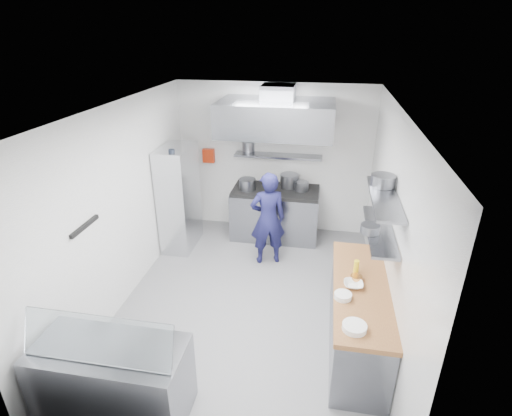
% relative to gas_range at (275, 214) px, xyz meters
% --- Properties ---
extents(floor, '(5.00, 5.00, 0.00)m').
position_rel_gas_range_xyz_m(floor, '(-0.10, -2.10, -0.45)').
color(floor, slate).
rests_on(floor, ground).
extents(ceiling, '(5.00, 5.00, 0.00)m').
position_rel_gas_range_xyz_m(ceiling, '(-0.10, -2.10, 2.35)').
color(ceiling, silver).
rests_on(ceiling, wall_back).
extents(wall_back, '(3.60, 2.80, 0.02)m').
position_rel_gas_range_xyz_m(wall_back, '(-0.10, 0.40, 0.95)').
color(wall_back, white).
rests_on(wall_back, floor).
extents(wall_front, '(3.60, 2.80, 0.02)m').
position_rel_gas_range_xyz_m(wall_front, '(-0.10, -4.60, 0.95)').
color(wall_front, white).
rests_on(wall_front, floor).
extents(wall_left, '(2.80, 5.00, 0.02)m').
position_rel_gas_range_xyz_m(wall_left, '(-1.90, -2.10, 0.95)').
color(wall_left, white).
rests_on(wall_left, floor).
extents(wall_right, '(2.80, 5.00, 0.02)m').
position_rel_gas_range_xyz_m(wall_right, '(1.70, -2.10, 0.95)').
color(wall_right, white).
rests_on(wall_right, floor).
extents(gas_range, '(1.60, 0.80, 0.90)m').
position_rel_gas_range_xyz_m(gas_range, '(0.00, 0.00, 0.00)').
color(gas_range, gray).
rests_on(gas_range, floor).
extents(cooktop, '(1.57, 0.78, 0.06)m').
position_rel_gas_range_xyz_m(cooktop, '(0.00, 0.00, 0.48)').
color(cooktop, black).
rests_on(cooktop, gas_range).
extents(stock_pot_left, '(0.30, 0.30, 0.20)m').
position_rel_gas_range_xyz_m(stock_pot_left, '(-0.51, -0.09, 0.61)').
color(stock_pot_left, slate).
rests_on(stock_pot_left, cooktop).
extents(stock_pot_mid, '(0.34, 0.34, 0.24)m').
position_rel_gas_range_xyz_m(stock_pot_mid, '(0.22, 0.18, 0.63)').
color(stock_pot_mid, slate).
rests_on(stock_pot_mid, cooktop).
extents(stock_pot_right, '(0.26, 0.26, 0.16)m').
position_rel_gas_range_xyz_m(stock_pot_right, '(0.46, 0.04, 0.59)').
color(stock_pot_right, slate).
rests_on(stock_pot_right, cooktop).
extents(over_range_shelf, '(1.60, 0.30, 0.04)m').
position_rel_gas_range_xyz_m(over_range_shelf, '(0.00, 0.24, 1.07)').
color(over_range_shelf, gray).
rests_on(over_range_shelf, wall_back).
extents(shelf_pot_a, '(0.23, 0.23, 0.18)m').
position_rel_gas_range_xyz_m(shelf_pot_a, '(-0.58, 0.41, 1.18)').
color(shelf_pot_a, slate).
rests_on(shelf_pot_a, over_range_shelf).
extents(extractor_hood, '(1.90, 1.15, 0.55)m').
position_rel_gas_range_xyz_m(extractor_hood, '(0.00, -0.18, 1.85)').
color(extractor_hood, gray).
rests_on(extractor_hood, wall_back).
extents(hood_duct, '(0.55, 0.55, 0.24)m').
position_rel_gas_range_xyz_m(hood_duct, '(0.00, 0.05, 2.23)').
color(hood_duct, slate).
rests_on(hood_duct, extractor_hood).
extents(red_firebox, '(0.22, 0.10, 0.26)m').
position_rel_gas_range_xyz_m(red_firebox, '(-1.35, 0.34, 0.97)').
color(red_firebox, red).
rests_on(red_firebox, wall_back).
extents(chef, '(0.68, 0.55, 1.61)m').
position_rel_gas_range_xyz_m(chef, '(-0.01, -0.93, 0.35)').
color(chef, '#161643').
rests_on(chef, floor).
extents(wire_rack, '(0.50, 0.90, 1.85)m').
position_rel_gas_range_xyz_m(wire_rack, '(-1.63, -0.63, 0.48)').
color(wire_rack, silver).
rests_on(wire_rack, floor).
extents(rack_bin_a, '(0.14, 0.18, 0.16)m').
position_rel_gas_range_xyz_m(rack_bin_a, '(-1.63, -0.99, 0.35)').
color(rack_bin_a, white).
rests_on(rack_bin_a, wire_rack).
extents(rack_bin_b, '(0.14, 0.17, 0.16)m').
position_rel_gas_range_xyz_m(rack_bin_b, '(-1.63, -0.72, 0.85)').
color(rack_bin_b, yellow).
rests_on(rack_bin_b, wire_rack).
extents(rack_jar, '(0.10, 0.10, 0.18)m').
position_rel_gas_range_xyz_m(rack_jar, '(-1.58, -0.90, 1.35)').
color(rack_jar, black).
rests_on(rack_jar, wire_rack).
extents(knife_strip, '(0.04, 0.55, 0.05)m').
position_rel_gas_range_xyz_m(knife_strip, '(-1.88, -3.00, 1.10)').
color(knife_strip, black).
rests_on(knife_strip, wall_left).
extents(prep_counter_base, '(0.62, 2.00, 0.84)m').
position_rel_gas_range_xyz_m(prep_counter_base, '(1.38, -2.70, -0.03)').
color(prep_counter_base, gray).
rests_on(prep_counter_base, floor).
extents(prep_counter_top, '(0.65, 2.04, 0.06)m').
position_rel_gas_range_xyz_m(prep_counter_top, '(1.38, -2.70, 0.42)').
color(prep_counter_top, olive).
rests_on(prep_counter_top, prep_counter_base).
extents(plate_stack_a, '(0.25, 0.25, 0.06)m').
position_rel_gas_range_xyz_m(plate_stack_a, '(1.26, -3.47, 0.48)').
color(plate_stack_a, white).
rests_on(plate_stack_a, prep_counter_top).
extents(plate_stack_b, '(0.20, 0.20, 0.06)m').
position_rel_gas_range_xyz_m(plate_stack_b, '(1.15, -2.97, 0.48)').
color(plate_stack_b, white).
rests_on(plate_stack_b, prep_counter_top).
extents(copper_pan, '(0.14, 0.14, 0.06)m').
position_rel_gas_range_xyz_m(copper_pan, '(1.32, -2.59, 0.48)').
color(copper_pan, orange).
rests_on(copper_pan, prep_counter_top).
extents(squeeze_bottle, '(0.06, 0.06, 0.18)m').
position_rel_gas_range_xyz_m(squeeze_bottle, '(1.32, -2.44, 0.54)').
color(squeeze_bottle, yellow).
rests_on(squeeze_bottle, prep_counter_top).
extents(mixing_bowl, '(0.24, 0.24, 0.06)m').
position_rel_gas_range_xyz_m(mixing_bowl, '(1.28, -2.73, 0.48)').
color(mixing_bowl, white).
rests_on(mixing_bowl, prep_counter_top).
extents(wall_shelf_lower, '(0.30, 1.30, 0.04)m').
position_rel_gas_range_xyz_m(wall_shelf_lower, '(1.54, -2.40, 1.05)').
color(wall_shelf_lower, gray).
rests_on(wall_shelf_lower, wall_right).
extents(wall_shelf_upper, '(0.30, 1.30, 0.04)m').
position_rel_gas_range_xyz_m(wall_shelf_upper, '(1.54, -2.40, 1.47)').
color(wall_shelf_upper, gray).
rests_on(wall_shelf_upper, wall_right).
extents(shelf_pot_c, '(0.22, 0.22, 0.10)m').
position_rel_gas_range_xyz_m(shelf_pot_c, '(1.41, -2.52, 1.12)').
color(shelf_pot_c, slate).
rests_on(shelf_pot_c, wall_shelf_lower).
extents(shelf_pot_d, '(0.29, 0.29, 0.14)m').
position_rel_gas_range_xyz_m(shelf_pot_d, '(1.54, -2.09, 1.56)').
color(shelf_pot_d, slate).
rests_on(shelf_pot_d, wall_shelf_upper).
extents(display_case, '(1.50, 0.70, 0.85)m').
position_rel_gas_range_xyz_m(display_case, '(-1.10, -4.10, -0.03)').
color(display_case, gray).
rests_on(display_case, floor).
extents(display_glass, '(1.47, 0.19, 0.42)m').
position_rel_gas_range_xyz_m(display_glass, '(-1.10, -4.22, 0.62)').
color(display_glass, silver).
rests_on(display_glass, display_case).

